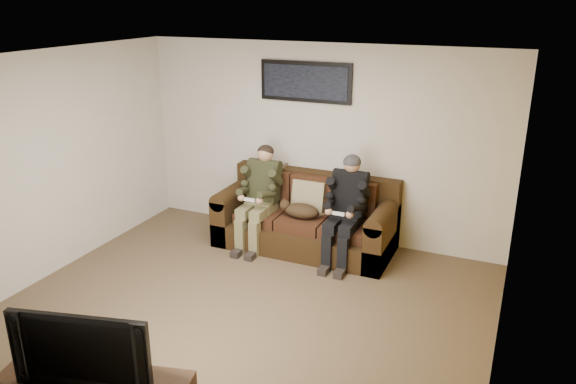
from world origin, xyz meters
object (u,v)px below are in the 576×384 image
at_px(person_right, 347,203).
at_px(framed_poster, 305,82).
at_px(cat, 300,210).
at_px(sofa, 307,220).
at_px(television, 87,345).
at_px(person_left, 260,191).

relative_size(person_right, framed_poster, 1.06).
bearing_deg(cat, person_right, 0.43).
relative_size(sofa, television, 2.17).
height_order(sofa, person_right, person_right).
xyz_separation_m(person_left, person_right, (1.18, 0.00, 0.00)).
distance_m(sofa, television, 3.81).
bearing_deg(sofa, television, -93.18).
xyz_separation_m(person_left, television, (0.38, -3.59, 0.02)).
relative_size(person_left, person_right, 0.99).
bearing_deg(framed_poster, person_left, -124.16).
distance_m(person_left, person_right, 1.18).
height_order(person_left, person_right, person_right).
bearing_deg(person_left, framed_poster, 55.84).
relative_size(person_right, cat, 2.01).
xyz_separation_m(person_right, framed_poster, (-0.79, 0.58, 1.35)).
bearing_deg(person_right, person_left, -179.98).
distance_m(person_left, television, 3.61).
distance_m(person_left, framed_poster, 1.52).
xyz_separation_m(cat, framed_poster, (-0.18, 0.58, 1.54)).
bearing_deg(framed_poster, television, -90.14).
height_order(person_left, television, person_left).
height_order(person_right, framed_poster, framed_poster).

